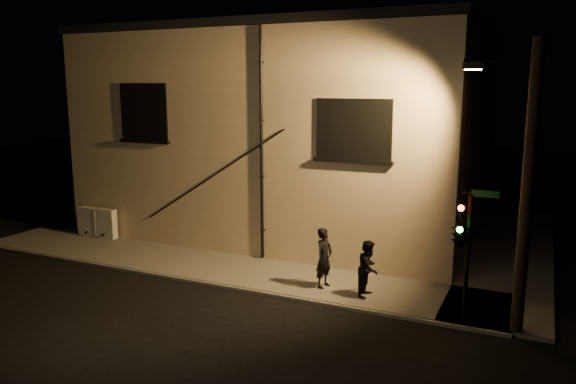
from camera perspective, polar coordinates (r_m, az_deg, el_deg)
The scene contains 8 objects.
ground at distance 17.73m, azimuth -1.76°, elevation -10.46°, with size 90.00×90.00×0.00m, color black.
sidewalk at distance 21.11m, azimuth 6.61°, elevation -6.82°, with size 21.00×16.00×0.12m.
building at distance 26.01m, azimuth 1.13°, elevation 6.36°, with size 16.20×12.23×8.80m.
utility_cabinet at distance 24.96m, azimuth -18.79°, elevation -2.95°, with size 1.88×0.32×1.23m, color silver.
pedestrian_a at distance 17.82m, azimuth 3.69°, elevation -6.69°, with size 0.70×0.46×1.91m, color black.
pedestrian_b at distance 17.27m, azimuth 8.19°, elevation -7.68°, with size 0.84×0.66×1.73m, color black.
traffic_signal at distance 15.64m, azimuth 17.10°, elevation -4.01°, with size 1.39×2.14×3.62m.
streetlamp_pole at distance 15.20m, azimuth 22.88°, elevation 0.72°, with size 2.03×1.40×7.57m.
Camera 1 is at (7.40, -14.77, 6.44)m, focal length 35.00 mm.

